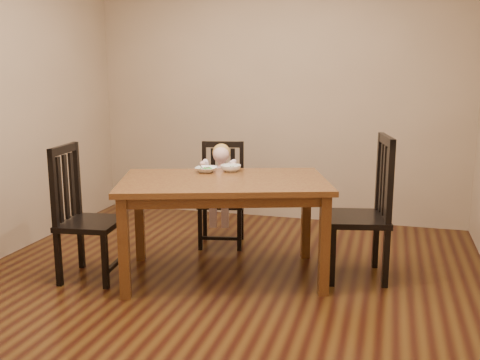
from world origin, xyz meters
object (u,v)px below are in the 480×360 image
(chair_left, at_px, (84,216))
(bowl_veg, at_px, (231,168))
(chair_right, at_px, (364,211))
(dining_table, at_px, (224,191))
(toddler, at_px, (221,184))
(bowl_peas, at_px, (206,170))
(chair_child, at_px, (222,196))

(chair_left, distance_m, bowl_veg, 1.22)
(chair_right, bearing_deg, bowl_veg, 75.75)
(dining_table, height_order, chair_right, chair_right)
(dining_table, relative_size, bowl_veg, 10.59)
(toddler, height_order, bowl_peas, same)
(chair_child, xyz_separation_m, chair_left, (-0.76, -1.10, 0.05))
(bowl_peas, bearing_deg, chair_left, -145.77)
(bowl_veg, bearing_deg, dining_table, -82.54)
(chair_child, height_order, chair_right, chair_right)
(chair_child, bearing_deg, chair_right, 146.85)
(dining_table, relative_size, chair_left, 1.71)
(chair_right, distance_m, toddler, 1.38)
(bowl_peas, bearing_deg, dining_table, -46.17)
(bowl_peas, height_order, bowl_veg, bowl_veg)
(bowl_peas, bearing_deg, chair_child, 94.60)
(chair_right, height_order, bowl_peas, chair_right)
(chair_right, bearing_deg, bowl_peas, 80.25)
(bowl_veg, bearing_deg, toddler, 117.41)
(chair_child, distance_m, bowl_veg, 0.62)
(dining_table, relative_size, toddler, 3.63)
(dining_table, distance_m, bowl_veg, 0.35)
(toddler, distance_m, bowl_peas, 0.56)
(chair_left, distance_m, bowl_peas, 1.02)
(chair_child, bearing_deg, toddler, 90.00)
(toddler, bearing_deg, chair_right, 148.52)
(chair_left, relative_size, toddler, 2.13)
(bowl_peas, xyz_separation_m, bowl_veg, (0.18, 0.09, 0.00))
(chair_child, bearing_deg, chair_left, 43.44)
(chair_child, bearing_deg, dining_table, 96.82)
(toddler, bearing_deg, dining_table, 97.23)
(chair_right, bearing_deg, chair_child, 56.88)
(dining_table, distance_m, chair_right, 1.09)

